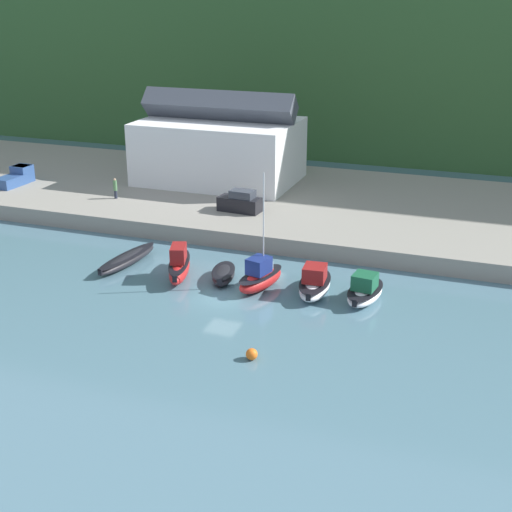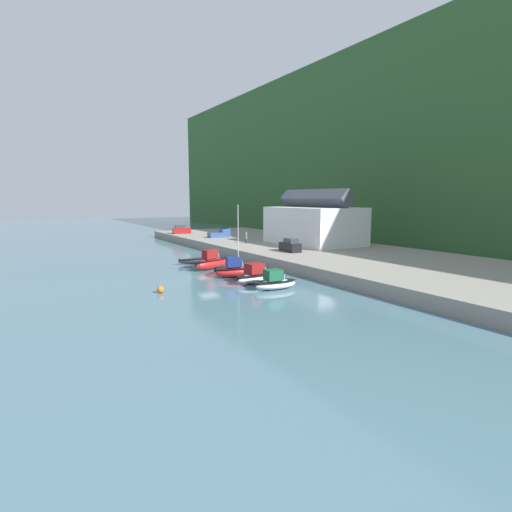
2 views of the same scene
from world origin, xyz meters
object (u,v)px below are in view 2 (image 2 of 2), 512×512
moored_boat_2 (227,269)px  moored_boat_3 (235,270)px  moored_boat_4 (256,276)px  person_on_quay (246,238)px  pickup_truck_0 (221,233)px  moored_boat_1 (211,262)px  parked_car_1 (290,246)px  moored_boat_5 (275,282)px  parked_car_0 (181,230)px  moored_boat_0 (202,260)px  mooring_buoy_0 (160,289)px

moored_boat_2 → moored_boat_3: (3.36, -0.54, 0.45)m
moored_boat_4 → person_on_quay: bearing=147.2°
moored_boat_4 → pickup_truck_0: pickup_truck_0 is taller
moored_boat_1 → moored_boat_4: bearing=-15.8°
moored_boat_3 → parked_car_1: 15.63m
moored_boat_5 → parked_car_0: parked_car_0 is taller
moored_boat_0 → moored_boat_1: (5.40, -0.98, 0.54)m
moored_boat_1 → mooring_buoy_0: moored_boat_1 is taller
moored_boat_0 → mooring_buoy_0: bearing=-30.4°
moored_boat_2 → person_on_quay: 21.99m
moored_boat_3 → moored_boat_4: bearing=21.5°
moored_boat_0 → pickup_truck_0: 25.99m
moored_boat_5 → moored_boat_3: bearing=-169.7°
moored_boat_2 → moored_boat_5: 11.54m
pickup_truck_0 → mooring_buoy_0: bearing=-31.5°
moored_boat_4 → parked_car_0: parked_car_0 is taller
parked_car_0 → pickup_truck_0: 13.57m
moored_boat_5 → person_on_quay: (-29.02, 13.14, 1.88)m
moored_boat_0 → mooring_buoy_0: (15.66, -11.83, -0.12)m
moored_boat_4 → person_on_quay: 28.44m
moored_boat_3 → moored_boat_4: size_ratio=1.59×
moored_boat_2 → parked_car_1: parked_car_1 is taller
moored_boat_4 → parked_car_1: 17.59m
moored_boat_0 → parked_car_0: parked_car_0 is taller
moored_boat_4 → moored_boat_5: moored_boat_4 is taller
pickup_truck_0 → moored_boat_5: bearing=-15.6°
moored_boat_1 → moored_boat_2: size_ratio=1.40×
moored_boat_4 → moored_boat_5: bearing=-4.0°
moored_boat_0 → parked_car_0: (-34.67, 9.89, 1.99)m
moored_boat_4 → parked_car_0: (-51.33, 10.31, 1.63)m
moored_boat_0 → moored_boat_5: bearing=5.7°
moored_boat_4 → parked_car_1: parked_car_1 is taller
moored_boat_1 → person_on_quay: 19.60m
moored_boat_3 → parked_car_0: (-47.05, 10.82, 1.50)m
pickup_truck_0 → person_on_quay: person_on_quay is taller
moored_boat_1 → parked_car_1: 14.02m
moored_boat_2 → pickup_truck_0: 34.07m
parked_car_0 → person_on_quay: (26.21, 2.90, 0.18)m
parked_car_1 → moored_boat_4: bearing=-135.2°
moored_boat_5 → pickup_truck_0: bearing=167.5°
moored_boat_1 → moored_boat_3: (6.98, 0.06, -0.06)m
moored_boat_1 → moored_boat_2: moored_boat_1 is taller
moored_boat_2 → pickup_truck_0: size_ratio=0.96×
moored_boat_1 → mooring_buoy_0: (10.26, -10.85, -0.67)m
moored_boat_2 → moored_boat_4: bearing=-14.8°
moored_boat_0 → mooring_buoy_0: size_ratio=10.23×
pickup_truck_0 → person_on_quay: bearing=-2.4°
moored_boat_1 → mooring_buoy_0: size_ratio=8.42×
moored_boat_0 → parked_car_1: bearing=74.2°
moored_boat_1 → moored_boat_3: 6.98m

